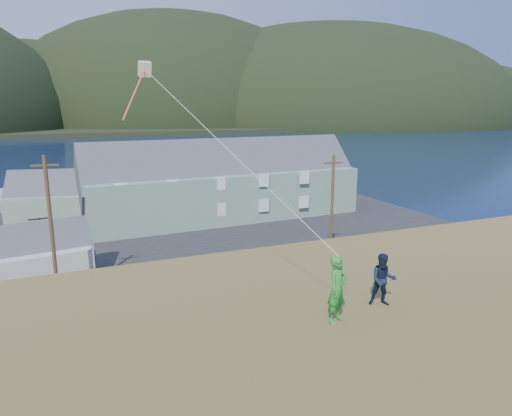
{
  "coord_description": "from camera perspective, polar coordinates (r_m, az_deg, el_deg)",
  "views": [
    {
      "loc": [
        -3.45,
        -28.83,
        12.84
      ],
      "look_at": [
        3.49,
        -12.23,
        8.8
      ],
      "focal_mm": 32.0,
      "sensor_mm": 36.0,
      "label": 1
    }
  ],
  "objects": [
    {
      "name": "utility_poles",
      "position": [
        31.42,
        -19.79,
        -3.1
      ],
      "size": [
        34.19,
        0.24,
        9.79
      ],
      "color": "#47331E",
      "rests_on": "waterfront_lot"
    },
    {
      "name": "parked_cars",
      "position": [
        52.02,
        -28.66,
        -2.25
      ],
      "size": [
        27.29,
        13.21,
        1.57
      ],
      "color": "navy",
      "rests_on": "waterfront_lot"
    },
    {
      "name": "far_shore",
      "position": [
        359.04,
        -22.47,
        9.84
      ],
      "size": [
        900.0,
        320.0,
        2.0
      ],
      "primitive_type": "cube",
      "color": "black",
      "rests_on": "ground"
    },
    {
      "name": "shed_palegreen_far",
      "position": [
        55.09,
        -23.27,
        1.09
      ],
      "size": [
        11.71,
        8.02,
        7.23
      ],
      "rotation": [
        0.0,
        0.0,
        -0.19
      ],
      "color": "slate",
      "rests_on": "waterfront_lot"
    },
    {
      "name": "waterfront_lot",
      "position": [
        47.7,
        -17.72,
        -3.49
      ],
      "size": [
        72.0,
        36.0,
        0.12
      ],
      "primitive_type": "cube",
      "color": "#28282B",
      "rests_on": "ground"
    },
    {
      "name": "grass_strip",
      "position": [
        29.92,
        -14.24,
        -13.06
      ],
      "size": [
        110.0,
        8.0,
        0.1
      ],
      "primitive_type": "cube",
      "color": "#4C3D19",
      "rests_on": "ground"
    },
    {
      "name": "kite_flyer_navy",
      "position": [
        13.72,
        15.61,
        -8.63
      ],
      "size": [
        0.93,
        0.86,
        1.54
      ],
      "primitive_type": "imported",
      "rotation": [
        0.0,
        0.0,
        -0.48
      ],
      "color": "#131B34",
      "rests_on": "hillside"
    },
    {
      "name": "kite_rig",
      "position": [
        18.12,
        -13.64,
        15.87
      ],
      "size": [
        2.27,
        4.56,
        10.58
      ],
      "color": "beige",
      "rests_on": "ground"
    },
    {
      "name": "ground",
      "position": [
        31.75,
        -14.79,
        -11.64
      ],
      "size": [
        900.0,
        900.0,
        0.0
      ],
      "primitive_type": "plane",
      "color": "#0A1638",
      "rests_on": "ground"
    },
    {
      "name": "shed_white",
      "position": [
        37.13,
        -25.13,
        -5.37
      ],
      "size": [
        7.48,
        5.55,
        5.45
      ],
      "rotation": [
        0.0,
        0.0,
        0.16
      ],
      "color": "beige",
      "rests_on": "waterfront_lot"
    },
    {
      "name": "far_hills",
      "position": [
        310.86,
        -15.71,
        10.21
      ],
      "size": [
        760.0,
        265.0,
        143.0
      ],
      "color": "black",
      "rests_on": "ground"
    },
    {
      "name": "wharf",
      "position": [
        69.98,
        -24.4,
        1.33
      ],
      "size": [
        26.0,
        14.0,
        0.9
      ],
      "primitive_type": "cube",
      "color": "gray",
      "rests_on": "ground"
    },
    {
      "name": "lodge",
      "position": [
        52.77,
        -3.98,
        3.29
      ],
      "size": [
        31.92,
        10.38,
        11.09
      ],
      "rotation": [
        0.0,
        0.0,
        0.05
      ],
      "color": "slate",
      "rests_on": "waterfront_lot"
    },
    {
      "name": "kite_flyer_green",
      "position": [
        12.37,
        10.13,
        -9.98
      ],
      "size": [
        0.8,
        0.71,
        1.84
      ],
      "primitive_type": "imported",
      "rotation": [
        0.0,
        0.0,
        0.52
      ],
      "color": "#25892D",
      "rests_on": "hillside"
    }
  ]
}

